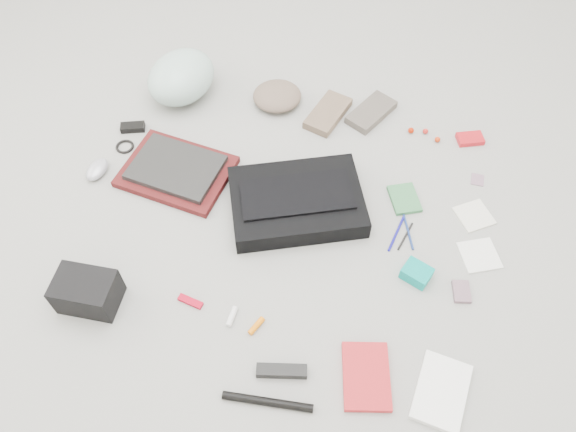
% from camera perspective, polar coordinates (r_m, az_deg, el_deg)
% --- Properties ---
extents(ground_plane, '(4.00, 4.00, 0.00)m').
position_cam_1_polar(ground_plane, '(2.02, 0.00, -0.82)').
color(ground_plane, gray).
extents(messenger_bag, '(0.56, 0.49, 0.08)m').
position_cam_1_polar(messenger_bag, '(2.03, 0.89, 1.45)').
color(messenger_bag, black).
rests_on(messenger_bag, ground_plane).
extents(bag_flap, '(0.44, 0.32, 0.01)m').
position_cam_1_polar(bag_flap, '(1.99, 0.91, 2.22)').
color(bag_flap, black).
rests_on(bag_flap, messenger_bag).
extents(laptop_sleeve, '(0.43, 0.35, 0.03)m').
position_cam_1_polar(laptop_sleeve, '(2.19, -11.23, 4.44)').
color(laptop_sleeve, '#4F1314').
rests_on(laptop_sleeve, ground_plane).
extents(laptop, '(0.35, 0.28, 0.02)m').
position_cam_1_polar(laptop, '(2.17, -11.33, 4.86)').
color(laptop, black).
rests_on(laptop, laptop_sleeve).
extents(bike_helmet, '(0.34, 0.38, 0.19)m').
position_cam_1_polar(bike_helmet, '(2.44, -10.79, 13.69)').
color(bike_helmet, '#AFD2C9').
rests_on(bike_helmet, ground_plane).
extents(beanie, '(0.26, 0.25, 0.07)m').
position_cam_1_polar(beanie, '(2.40, -1.11, 12.09)').
color(beanie, brown).
rests_on(beanie, ground_plane).
extents(mitten_left, '(0.17, 0.25, 0.03)m').
position_cam_1_polar(mitten_left, '(2.36, 4.07, 10.36)').
color(mitten_left, brown).
rests_on(mitten_left, ground_plane).
extents(mitten_right, '(0.20, 0.25, 0.03)m').
position_cam_1_polar(mitten_right, '(2.39, 8.45, 10.38)').
color(mitten_right, '#554E47').
rests_on(mitten_right, ground_plane).
extents(power_brick, '(0.10, 0.07, 0.03)m').
position_cam_1_polar(power_brick, '(2.39, -15.49, 8.68)').
color(power_brick, black).
rests_on(power_brick, ground_plane).
extents(cable_coil, '(0.09, 0.09, 0.01)m').
position_cam_1_polar(cable_coil, '(2.34, -16.25, 6.78)').
color(cable_coil, black).
rests_on(cable_coil, ground_plane).
extents(mouse, '(0.08, 0.12, 0.04)m').
position_cam_1_polar(mouse, '(2.27, -18.83, 4.50)').
color(mouse, '#A4A5B3').
rests_on(mouse, ground_plane).
extents(camera_bag, '(0.20, 0.14, 0.12)m').
position_cam_1_polar(camera_bag, '(1.92, -19.73, -7.26)').
color(camera_bag, black).
rests_on(camera_bag, ground_plane).
extents(multitool, '(0.09, 0.04, 0.01)m').
position_cam_1_polar(multitool, '(1.88, -9.88, -8.54)').
color(multitool, '#A20218').
rests_on(multitool, ground_plane).
extents(toiletry_tube_white, '(0.02, 0.07, 0.02)m').
position_cam_1_polar(toiletry_tube_white, '(1.84, -5.72, -10.12)').
color(toiletry_tube_white, silver).
rests_on(toiletry_tube_white, ground_plane).
extents(toiletry_tube_orange, '(0.04, 0.07, 0.02)m').
position_cam_1_polar(toiletry_tube_orange, '(1.82, -3.24, -11.08)').
color(toiletry_tube_orange, orange).
rests_on(toiletry_tube_orange, ground_plane).
extents(u_lock, '(0.16, 0.07, 0.03)m').
position_cam_1_polar(u_lock, '(1.75, -0.65, -15.47)').
color(u_lock, black).
rests_on(u_lock, ground_plane).
extents(bike_pump, '(0.27, 0.05, 0.03)m').
position_cam_1_polar(bike_pump, '(1.73, -2.09, -18.34)').
color(bike_pump, black).
rests_on(bike_pump, ground_plane).
extents(book_red, '(0.18, 0.23, 0.02)m').
position_cam_1_polar(book_red, '(1.77, 7.95, -15.82)').
color(book_red, red).
rests_on(book_red, ground_plane).
extents(book_white, '(0.17, 0.23, 0.02)m').
position_cam_1_polar(book_white, '(1.80, 15.30, -16.83)').
color(book_white, white).
rests_on(book_white, ground_plane).
extents(notepad, '(0.14, 0.16, 0.02)m').
position_cam_1_polar(notepad, '(2.12, 11.73, 1.72)').
color(notepad, '#336E40').
rests_on(notepad, ground_plane).
extents(pen_blue, '(0.04, 0.16, 0.01)m').
position_cam_1_polar(pen_blue, '(2.03, 10.94, -1.78)').
color(pen_blue, navy).
rests_on(pen_blue, ground_plane).
extents(pen_black, '(0.04, 0.13, 0.01)m').
position_cam_1_polar(pen_black, '(2.03, 11.83, -2.03)').
color(pen_black, black).
rests_on(pen_black, ground_plane).
extents(pen_navy, '(0.06, 0.14, 0.01)m').
position_cam_1_polar(pen_navy, '(2.04, 12.13, -1.59)').
color(pen_navy, navy).
rests_on(pen_navy, ground_plane).
extents(accordion_wallet, '(0.11, 0.10, 0.05)m').
position_cam_1_polar(accordion_wallet, '(1.93, 12.93, -5.69)').
color(accordion_wallet, '#01958D').
rests_on(accordion_wallet, ground_plane).
extents(card_deck, '(0.07, 0.09, 0.02)m').
position_cam_1_polar(card_deck, '(1.96, 17.20, -7.35)').
color(card_deck, slate).
rests_on(card_deck, ground_plane).
extents(napkin_top, '(0.16, 0.16, 0.01)m').
position_cam_1_polar(napkin_top, '(2.14, 18.38, 0.03)').
color(napkin_top, silver).
rests_on(napkin_top, ground_plane).
extents(napkin_bottom, '(0.17, 0.17, 0.01)m').
position_cam_1_polar(napkin_bottom, '(2.05, 18.86, -3.80)').
color(napkin_bottom, white).
rests_on(napkin_bottom, ground_plane).
extents(lollipop_a, '(0.02, 0.02, 0.02)m').
position_cam_1_polar(lollipop_a, '(2.35, 12.38, 8.48)').
color(lollipop_a, '#A51901').
rests_on(lollipop_a, ground_plane).
extents(lollipop_b, '(0.03, 0.03, 0.02)m').
position_cam_1_polar(lollipop_b, '(2.36, 13.79, 8.36)').
color(lollipop_b, '#B41E19').
rests_on(lollipop_b, ground_plane).
extents(lollipop_c, '(0.03, 0.03, 0.02)m').
position_cam_1_polar(lollipop_c, '(2.34, 14.95, 7.52)').
color(lollipop_c, red).
rests_on(lollipop_c, ground_plane).
extents(altoids_tin, '(0.12, 0.10, 0.02)m').
position_cam_1_polar(altoids_tin, '(2.38, 18.01, 7.47)').
color(altoids_tin, red).
rests_on(altoids_tin, ground_plane).
extents(stamp_sheet, '(0.05, 0.06, 0.00)m').
position_cam_1_polar(stamp_sheet, '(2.26, 18.69, 3.52)').
color(stamp_sheet, gray).
rests_on(stamp_sheet, ground_plane).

